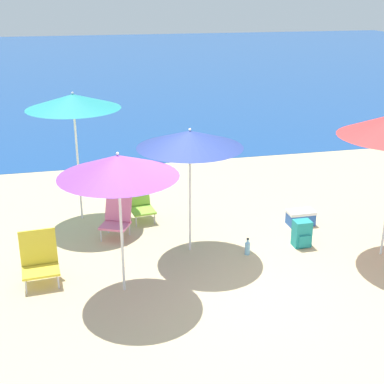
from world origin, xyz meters
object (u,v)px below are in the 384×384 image
beach_chair_pink (117,216)px  water_bottle (247,248)px  beach_umbrella_navy (190,139)px  beach_umbrella_purple (118,166)px  beach_chair_lime (140,201)px  beach_umbrella_teal (73,102)px  backpack_teal (302,234)px  cooler_box (301,218)px  beach_chair_yellow (39,258)px

beach_chair_pink → water_bottle: bearing=-5.5°
beach_umbrella_navy → beach_chair_pink: size_ratio=2.87×
beach_umbrella_purple → beach_umbrella_navy: bearing=40.1°
beach_umbrella_purple → beach_umbrella_navy: 1.53m
beach_umbrella_purple → beach_chair_lime: 2.89m
beach_umbrella_teal → beach_umbrella_purple: bearing=-80.2°
backpack_teal → water_bottle: bearing=-175.0°
beach_umbrella_purple → beach_umbrella_navy: size_ratio=1.00×
beach_umbrella_navy → cooler_box: bearing=13.5°
beach_chair_lime → water_bottle: size_ratio=2.62×
cooler_box → water_bottle: bearing=-145.8°
water_bottle → beach_umbrella_purple: bearing=-162.9°
beach_umbrella_navy → backpack_teal: (1.79, -0.28, -1.61)m
beach_umbrella_teal → backpack_teal: size_ratio=5.25×
beach_umbrella_purple → backpack_teal: beach_umbrella_purple is taller
beach_umbrella_purple → beach_chair_lime: beach_umbrella_purple is taller
beach_chair_yellow → water_bottle: (3.14, 0.10, -0.25)m
beach_umbrella_purple → beach_chair_pink: beach_umbrella_purple is taller
beach_umbrella_navy → cooler_box: (2.13, 0.51, -1.70)m
beach_umbrella_navy → water_bottle: bearing=-23.2°
cooler_box → beach_umbrella_purple: bearing=-155.6°
beach_umbrella_purple → beach_chair_yellow: (-1.13, 0.52, -1.45)m
cooler_box → beach_chair_lime: bearing=161.3°
beach_chair_pink → water_bottle: beach_chair_pink is taller
beach_chair_yellow → cooler_box: bearing=8.0°
beach_chair_yellow → water_bottle: beach_chair_yellow is taller
cooler_box → beach_umbrella_navy: bearing=-166.5°
beach_umbrella_navy → cooler_box: size_ratio=4.20×
beach_umbrella_purple → cooler_box: size_ratio=4.19×
beach_umbrella_purple → water_bottle: bearing=17.1°
beach_chair_yellow → cooler_box: beach_chair_yellow is taller
beach_umbrella_teal → beach_chair_lime: 2.10m
beach_umbrella_teal → beach_chair_pink: bearing=-58.3°
beach_umbrella_navy → beach_chair_yellow: (-2.29, -0.46, -1.47)m
beach_chair_lime → beach_chair_yellow: (-1.70, -1.90, 0.02)m
beach_umbrella_navy → cooler_box: beach_umbrella_navy is taller
beach_umbrella_teal → backpack_teal: (3.42, -1.98, -1.92)m
water_bottle → cooler_box: bearing=34.2°
beach_chair_lime → beach_umbrella_purple: bearing=-110.7°
beach_umbrella_purple → beach_umbrella_teal: beach_umbrella_teal is taller
beach_chair_lime → backpack_teal: bearing=-43.0°
beach_chair_lime → water_bottle: (1.43, -1.80, -0.23)m
beach_chair_lime → beach_chair_yellow: 2.55m
backpack_teal → beach_umbrella_teal: bearing=150.0°
beach_umbrella_purple → beach_chair_pink: bearing=87.0°
backpack_teal → water_bottle: backpack_teal is taller
beach_chair_lime → beach_umbrella_navy: bearing=-74.9°
beach_chair_lime → beach_chair_yellow: beach_chair_yellow is taller
beach_chair_lime → backpack_teal: (2.38, -1.71, -0.12)m
beach_chair_yellow → beach_umbrella_teal: bearing=68.6°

